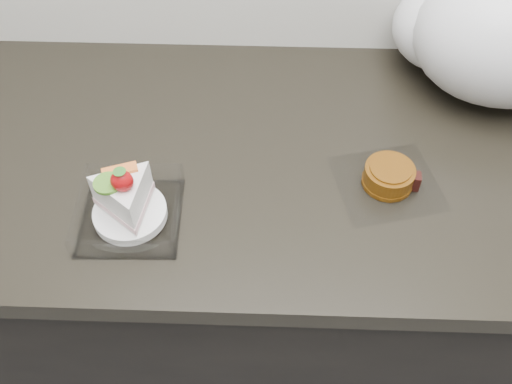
% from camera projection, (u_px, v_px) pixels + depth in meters
% --- Properties ---
extents(counter, '(2.04, 0.64, 0.90)m').
position_uv_depth(counter, '(290.00, 281.00, 1.37)').
color(counter, black).
rests_on(counter, ground).
extents(cake_tray, '(0.17, 0.17, 0.13)m').
position_uv_depth(cake_tray, '(128.00, 205.00, 0.90)').
color(cake_tray, white).
rests_on(cake_tray, counter).
extents(mooncake_wrap, '(0.20, 0.19, 0.04)m').
position_uv_depth(mooncake_wrap, '(389.00, 177.00, 0.96)').
color(mooncake_wrap, white).
rests_on(mooncake_wrap, counter).
extents(plastic_bag, '(0.44, 0.38, 0.33)m').
position_uv_depth(plastic_bag, '(499.00, 31.00, 1.04)').
color(plastic_bag, white).
rests_on(plastic_bag, counter).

